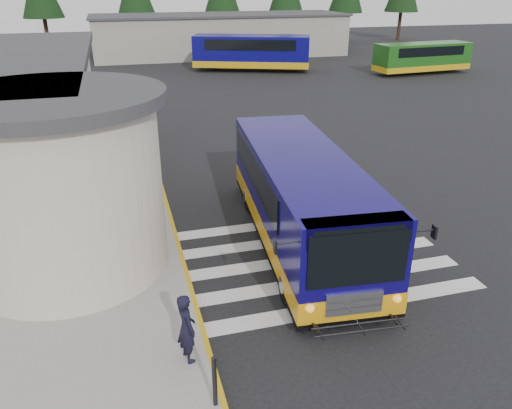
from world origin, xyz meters
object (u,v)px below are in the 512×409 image
object	(u,v)px
pedestrian_a	(186,328)
pedestrian_b	(45,266)
far_bus_a	(252,51)
bollard	(215,382)
transit_bus	(301,202)
far_bus_b	(422,57)

from	to	relation	value
pedestrian_a	pedestrian_b	distance (m)	4.31
pedestrian_a	far_bus_a	xyz separation A→B (m)	(11.07, 35.61, 0.76)
pedestrian_b	bollard	world-z (taller)	pedestrian_b
pedestrian_a	pedestrian_b	size ratio (longest dim) A/B	0.85
transit_bus	bollard	xyz separation A→B (m)	(-3.84, -5.86, -0.63)
pedestrian_a	far_bus_b	xyz separation A→B (m)	(24.80, 30.31, 0.48)
pedestrian_a	pedestrian_b	xyz separation A→B (m)	(-2.99, 3.11, 0.14)
bollard	pedestrian_a	bearing A→B (deg)	102.24
pedestrian_a	far_bus_b	bearing A→B (deg)	-54.69
transit_bus	pedestrian_a	bearing A→B (deg)	-127.45
far_bus_a	far_bus_b	xyz separation A→B (m)	(13.73, -5.30, -0.27)
pedestrian_a	far_bus_a	world-z (taller)	far_bus_a
pedestrian_a	pedestrian_b	bearing A→B (deg)	28.48
pedestrian_a	bollard	bearing A→B (deg)	176.82
far_bus_a	far_bus_b	world-z (taller)	far_bus_a
pedestrian_b	far_bus_a	world-z (taller)	far_bus_a
bollard	pedestrian_b	bearing A→B (deg)	126.22
transit_bus	bollard	size ratio (longest dim) A/B	9.14
pedestrian_a	far_bus_a	size ratio (longest dim) A/B	0.15
transit_bus	bollard	bearing A→B (deg)	-117.93
far_bus_b	pedestrian_a	bearing A→B (deg)	136.13
pedestrian_b	far_bus_a	xyz separation A→B (m)	(14.05, 32.51, 0.62)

